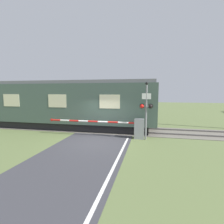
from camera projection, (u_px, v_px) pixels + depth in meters
ground_plane at (96, 141)px, 10.63m from camera, size 80.00×80.00×0.00m
track_bed at (108, 129)px, 13.73m from camera, size 36.00×3.20×0.13m
train at (67, 104)px, 14.25m from camera, size 14.28×3.07×3.81m
crossing_barrier at (130, 127)px, 11.19m from camera, size 6.54×0.44×1.27m
signal_post at (146, 107)px, 10.69m from camera, size 0.82×0.26×3.57m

